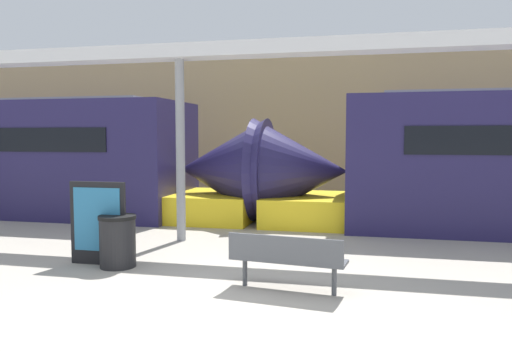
{
  "coord_description": "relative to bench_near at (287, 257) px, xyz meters",
  "views": [
    {
      "loc": [
        1.81,
        -5.88,
        2.16
      ],
      "look_at": [
        -0.36,
        3.59,
        1.4
      ],
      "focal_mm": 35.0,
      "sensor_mm": 36.0,
      "label": 1
    }
  ],
  "objects": [
    {
      "name": "ground_plane",
      "position": [
        -0.7,
        -0.87,
        -0.5
      ],
      "size": [
        60.0,
        60.0,
        0.0
      ],
      "primitive_type": "plane",
      "color": "#A8A093"
    },
    {
      "name": "station_wall",
      "position": [
        -0.7,
        11.26,
        2.0
      ],
      "size": [
        56.0,
        0.2,
        5.0
      ],
      "primitive_type": "cube",
      "color": "tan",
      "rests_on": "ground_plane"
    },
    {
      "name": "bench_near",
      "position": [
        0.0,
        0.0,
        0.0
      ],
      "size": [
        1.68,
        0.65,
        0.81
      ],
      "rotation": [
        0.0,
        0.0,
        -0.13
      ],
      "color": "#4C4F54",
      "rests_on": "ground_plane"
    },
    {
      "name": "trash_bin",
      "position": [
        -2.96,
        0.7,
        -0.06
      ],
      "size": [
        0.62,
        0.62,
        0.87
      ],
      "color": "black",
      "rests_on": "ground_plane"
    },
    {
      "name": "poster_board",
      "position": [
        -3.36,
        0.78,
        0.22
      ],
      "size": [
        1.01,
        0.07,
        1.41
      ],
      "color": "black",
      "rests_on": "ground_plane"
    },
    {
      "name": "support_column_near",
      "position": [
        -2.72,
        2.95,
        1.37
      ],
      "size": [
        0.19,
        0.19,
        3.74
      ],
      "primitive_type": "cylinder",
      "color": "gray",
      "rests_on": "ground_plane"
    },
    {
      "name": "canopy_beam",
      "position": [
        -2.72,
        2.95,
        3.38
      ],
      "size": [
        28.0,
        0.6,
        0.28
      ],
      "primitive_type": "cube",
      "color": "silver",
      "rests_on": "support_column_near"
    }
  ]
}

